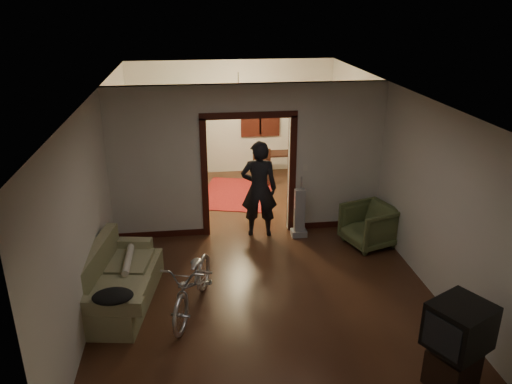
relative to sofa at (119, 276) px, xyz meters
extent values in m
cube|color=black|center=(2.14, 1.40, -0.43)|extent=(5.00, 8.50, 0.01)
cube|color=white|center=(2.14, 1.40, 2.37)|extent=(5.00, 8.50, 0.01)
cube|color=beige|center=(2.14, 5.65, 0.97)|extent=(5.00, 0.02, 2.80)
cube|color=beige|center=(-0.36, 1.40, 0.97)|extent=(0.02, 8.50, 2.80)
cube|color=beige|center=(4.64, 1.40, 0.97)|extent=(0.02, 8.50, 2.80)
cube|color=beige|center=(2.14, 2.15, 0.97)|extent=(5.00, 0.14, 2.80)
cube|color=black|center=(2.14, 2.15, 0.67)|extent=(1.74, 0.20, 2.32)
cube|color=black|center=(2.84, 5.61, 1.12)|extent=(0.98, 0.06, 1.28)
sphere|color=#FFE0A5|center=(2.14, 3.90, 1.92)|extent=(0.24, 0.24, 0.24)
cube|color=silver|center=(3.19, 2.08, 0.82)|extent=(0.08, 0.01, 0.12)
cube|color=olive|center=(0.00, 0.00, 0.00)|extent=(1.14, 1.99, 0.86)
cylinder|color=beige|center=(0.10, 0.30, 0.10)|extent=(0.10, 0.84, 0.10)
ellipsoid|color=black|center=(0.05, -0.91, 0.25)|extent=(0.51, 0.39, 0.15)
imported|color=silver|center=(1.06, -0.34, 0.01)|extent=(1.06, 1.79, 0.89)
imported|color=#4E5B33|center=(4.20, 1.29, -0.06)|extent=(1.04, 1.02, 0.75)
cube|color=black|center=(3.97, -2.21, -0.21)|extent=(0.64, 0.62, 0.45)
cube|color=black|center=(3.97, -2.21, 0.38)|extent=(0.81, 0.79, 0.54)
cube|color=gray|center=(3.04, 1.80, 0.03)|extent=(0.30, 0.25, 0.93)
imported|color=black|center=(2.31, 1.97, 0.48)|extent=(0.71, 0.51, 1.82)
cube|color=maroon|center=(2.08, 4.05, -0.42)|extent=(1.99, 2.33, 0.02)
cube|color=#25341F|center=(0.90, 5.35, 0.52)|extent=(1.00, 0.62, 1.91)
sphere|color=#1E5972|center=(0.90, 5.35, 1.51)|extent=(0.28, 0.28, 0.28)
cube|color=black|center=(3.27, 4.96, -0.11)|extent=(1.00, 0.76, 0.65)
cube|color=black|center=(2.71, 4.64, 0.03)|extent=(0.52, 0.52, 0.92)
camera|label=1|loc=(1.14, -6.45, 3.77)|focal=35.00mm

